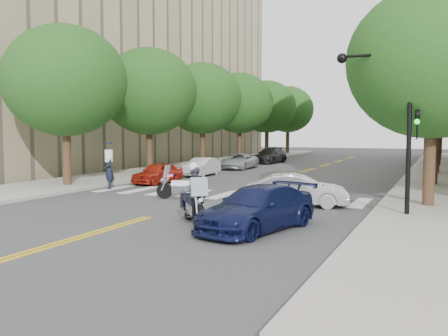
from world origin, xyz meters
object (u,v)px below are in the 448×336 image
Objects in this scene: motorcycle_parked at (186,188)px; sedan_blue at (257,208)px; officer_standing at (109,170)px; motorcycle_police at (193,196)px; convertible at (297,190)px.

motorcycle_parked is 7.14m from sedan_blue.
officer_standing reaches higher than motorcycle_parked.
sedan_blue is (2.30, -0.26, -0.21)m from motorcycle_police.
officer_standing reaches higher than convertible.
officer_standing is 0.42× the size of sedan_blue.
motorcycle_police is 0.51× the size of convertible.
motorcycle_police is at bearing 4.93° from officer_standing.
motorcycle_parked reaches higher than convertible.
sedan_blue reaches higher than convertible.
motorcycle_parked is at bearing 73.39° from convertible.
motorcycle_police is 1.04× the size of officer_standing.
convertible is 5.00m from sedan_blue.
motorcycle_police is 5.51m from motorcycle_parked.
sedan_blue is at bearing 10.56° from officer_standing.
convertible is at bearing 107.03° from sedan_blue.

